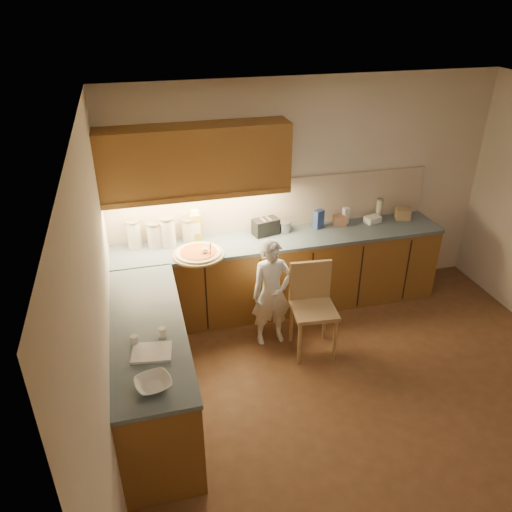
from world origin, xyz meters
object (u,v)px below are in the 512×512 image
object	(u,v)px
child	(272,293)
wooden_chair	(312,302)
oil_jug	(195,226)
pizza_on_board	(199,253)
toaster	(266,227)

from	to	relation	value
child	wooden_chair	bearing A→B (deg)	-31.54
child	wooden_chair	distance (m)	0.43
wooden_chair	oil_jug	size ratio (longest dim) A/B	2.69
pizza_on_board	toaster	world-z (taller)	pizza_on_board
pizza_on_board	oil_jug	size ratio (longest dim) A/B	1.51
child	toaster	xyz separation A→B (m)	(0.13, 0.73, 0.41)
child	pizza_on_board	bearing A→B (deg)	145.69
oil_jug	toaster	size ratio (longest dim) A/B	1.14
oil_jug	toaster	bearing A→B (deg)	-4.11
child	oil_jug	xyz separation A→B (m)	(-0.65, 0.79, 0.49)
pizza_on_board	toaster	bearing A→B (deg)	21.26
child	toaster	distance (m)	0.85
pizza_on_board	wooden_chair	distance (m)	1.28
wooden_chair	oil_jug	xyz separation A→B (m)	(-1.02, 0.99, 0.53)
wooden_chair	pizza_on_board	bearing A→B (deg)	155.17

